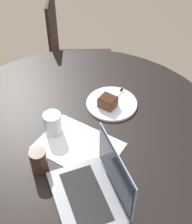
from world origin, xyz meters
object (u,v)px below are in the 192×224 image
coffee_glass (39,161)px  laptop (93,190)px  plate (112,103)px  chair (73,60)px

coffee_glass → laptop: bearing=-157.1°
coffee_glass → plate: bearing=-74.9°
coffee_glass → laptop: (-0.23, -0.10, -0.01)m
plate → laptop: 0.52m
chair → laptop: (-1.11, 0.63, 0.29)m
plate → laptop: size_ratio=0.70×
chair → coffee_glass: size_ratio=9.55×
coffee_glass → chair: bearing=-39.7°
chair → plate: (-0.75, 0.26, 0.26)m
chair → laptop: 1.31m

